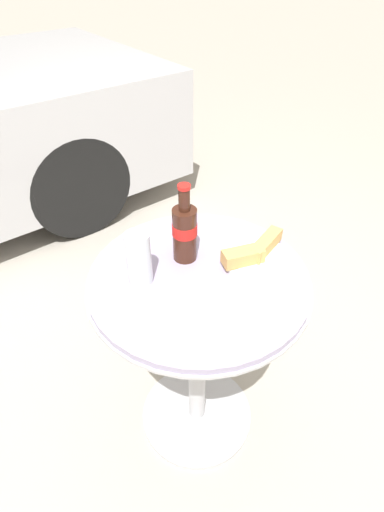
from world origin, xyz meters
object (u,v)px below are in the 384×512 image
(lunch_plate_near, at_px, (256,255))
(cola_bottle_left, at_px, (185,231))
(drinking_glass, at_px, (139,261))
(bistro_table, at_px, (198,326))

(lunch_plate_near, bearing_deg, cola_bottle_left, 138.79)
(cola_bottle_left, bearing_deg, drinking_glass, -177.43)
(cola_bottle_left, relative_size, lunch_plate_near, 1.05)
(bistro_table, xyz_separation_m, drinking_glass, (-0.14, 0.08, 0.29))
(drinking_glass, bearing_deg, bistro_table, -30.08)
(cola_bottle_left, relative_size, drinking_glass, 1.55)
(bistro_table, xyz_separation_m, lunch_plate_near, (0.17, -0.05, 0.24))
(cola_bottle_left, xyz_separation_m, lunch_plate_near, (0.16, -0.14, -0.08))
(drinking_glass, relative_size, lunch_plate_near, 0.68)
(bistro_table, relative_size, drinking_glass, 4.84)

